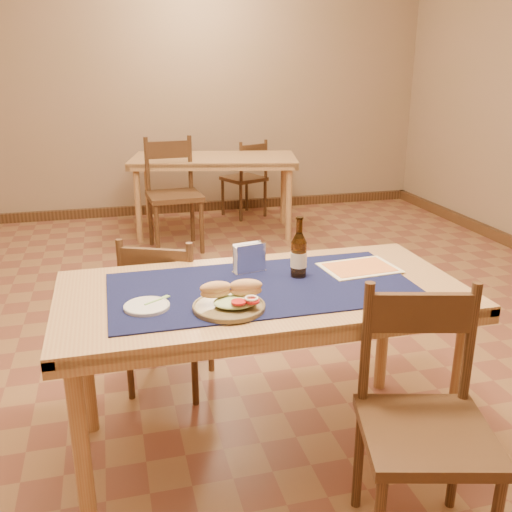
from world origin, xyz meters
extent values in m
cube|color=brown|center=(0.00, 0.00, -0.01)|extent=(6.00, 7.00, 0.02)
cube|color=#91745E|center=(0.00, 3.51, 1.40)|extent=(6.00, 0.02, 2.80)
cylinder|color=#AB8450|center=(-0.72, -1.12, 0.35)|extent=(0.06, 0.06, 0.71)
cylinder|color=#AB8450|center=(0.72, -1.12, 0.35)|extent=(0.06, 0.06, 0.71)
cylinder|color=#AB8450|center=(-0.72, -0.48, 0.35)|extent=(0.06, 0.06, 0.71)
cylinder|color=#AB8450|center=(0.72, -0.48, 0.35)|extent=(0.06, 0.06, 0.71)
cube|color=#AB8450|center=(0.00, -0.80, 0.73)|extent=(1.60, 0.80, 0.04)
cube|color=#10143B|center=(0.00, -0.80, 0.75)|extent=(1.20, 0.60, 0.01)
cube|color=#4C301B|center=(0.00, 3.47, 0.05)|extent=(6.00, 0.06, 0.10)
cylinder|color=#AB8450|center=(-0.31, 2.44, 0.35)|extent=(0.06, 0.06, 0.71)
cylinder|color=#AB8450|center=(1.05, 2.13, 0.35)|extent=(0.06, 0.06, 0.71)
cylinder|color=#AB8450|center=(-0.18, 3.04, 0.35)|extent=(0.06, 0.06, 0.71)
cylinder|color=#AB8450|center=(1.19, 2.73, 0.35)|extent=(0.06, 0.06, 0.71)
cube|color=#AB8450|center=(0.44, 2.59, 0.73)|extent=(1.70, 1.10, 0.04)
cylinder|color=#4C301B|center=(-0.09, -0.10, 0.21)|extent=(0.03, 0.03, 0.41)
cylinder|color=#4C301B|center=(-0.40, 0.04, 0.21)|extent=(0.03, 0.03, 0.41)
cylinder|color=#4C301B|center=(-0.23, -0.40, 0.21)|extent=(0.03, 0.03, 0.41)
cylinder|color=#4C301B|center=(-0.53, -0.27, 0.21)|extent=(0.03, 0.03, 0.41)
cube|color=#4C301B|center=(-0.31, -0.18, 0.41)|extent=(0.51, 0.51, 0.04)
cube|color=#4C301B|center=(-0.38, -0.34, 0.74)|extent=(0.31, 0.16, 0.13)
cylinder|color=#4C301B|center=(-0.23, -0.41, 0.63)|extent=(0.03, 0.03, 0.42)
cylinder|color=#4C301B|center=(-0.54, -0.27, 0.63)|extent=(0.03, 0.03, 0.42)
cylinder|color=#4C301B|center=(0.25, -1.23, 0.22)|extent=(0.04, 0.04, 0.45)
cylinder|color=#4C301B|center=(0.60, -1.32, 0.22)|extent=(0.04, 0.04, 0.45)
cube|color=#4C301B|center=(0.38, -1.45, 0.45)|extent=(0.51, 0.51, 0.04)
cube|color=#4C301B|center=(0.43, -1.27, 0.80)|extent=(0.35, 0.12, 0.14)
cylinder|color=#4C301B|center=(0.26, -1.22, 0.68)|extent=(0.04, 0.04, 0.46)
cylinder|color=#4C301B|center=(0.60, -1.31, 0.68)|extent=(0.04, 0.04, 0.46)
cylinder|color=#4C301B|center=(-0.19, 1.92, 0.24)|extent=(0.04, 0.04, 0.49)
cylinder|color=#4C301B|center=(0.20, 1.94, 0.24)|extent=(0.04, 0.04, 0.49)
cylinder|color=#4C301B|center=(-0.22, 2.31, 0.24)|extent=(0.04, 0.04, 0.49)
cylinder|color=#4C301B|center=(0.17, 2.33, 0.24)|extent=(0.04, 0.04, 0.49)
cube|color=#4C301B|center=(-0.01, 2.12, 0.49)|extent=(0.48, 0.48, 0.04)
cube|color=#4C301B|center=(-0.02, 2.33, 0.87)|extent=(0.39, 0.06, 0.15)
cylinder|color=#4C301B|center=(-0.22, 2.32, 0.74)|extent=(0.04, 0.04, 0.50)
cylinder|color=#4C301B|center=(0.17, 2.34, 0.74)|extent=(0.04, 0.04, 0.50)
cylinder|color=#4C301B|center=(0.95, 3.35, 0.21)|extent=(0.03, 0.03, 0.41)
cylinder|color=#4C301B|center=(0.64, 3.22, 0.21)|extent=(0.03, 0.03, 0.41)
cylinder|color=#4C301B|center=(1.08, 3.05, 0.21)|extent=(0.03, 0.03, 0.41)
cylinder|color=#4C301B|center=(0.78, 2.92, 0.21)|extent=(0.03, 0.03, 0.41)
cube|color=#4C301B|center=(0.86, 3.13, 0.41)|extent=(0.51, 0.51, 0.04)
cube|color=#4C301B|center=(0.93, 2.97, 0.74)|extent=(0.31, 0.16, 0.13)
cylinder|color=#4C301B|center=(1.08, 3.04, 0.63)|extent=(0.03, 0.03, 0.42)
cylinder|color=#4C301B|center=(0.78, 2.91, 0.63)|extent=(0.03, 0.03, 0.42)
cylinder|color=brown|center=(-0.17, -0.98, 0.76)|extent=(0.26, 0.26, 0.02)
torus|color=brown|center=(-0.17, -0.98, 0.77)|extent=(0.26, 0.26, 0.01)
ellipsoid|color=beige|center=(-0.15, -0.99, 0.79)|extent=(0.16, 0.13, 0.03)
ellipsoid|color=tan|center=(-0.22, -0.96, 0.82)|extent=(0.11, 0.05, 0.06)
ellipsoid|color=tan|center=(-0.11, -0.97, 0.82)|extent=(0.12, 0.07, 0.07)
cylinder|color=red|center=(-0.15, -1.04, 0.80)|extent=(0.05, 0.05, 0.01)
cylinder|color=red|center=(-0.10, -1.04, 0.80)|extent=(0.05, 0.05, 0.01)
torus|color=white|center=(-0.11, -1.04, 0.81)|extent=(0.05, 0.05, 0.01)
cylinder|color=silver|center=(-0.46, -0.90, 0.76)|extent=(0.17, 0.17, 0.01)
torus|color=silver|center=(-0.46, -0.90, 0.77)|extent=(0.17, 0.17, 0.01)
cube|color=#82B865|center=(-0.43, -0.87, 0.77)|extent=(0.08, 0.06, 0.00)
cube|color=#82B865|center=(-0.38, -0.84, 0.77)|extent=(0.03, 0.03, 0.00)
cylinder|color=#4E2F0D|center=(0.17, -0.73, 0.83)|extent=(0.06, 0.06, 0.15)
cone|color=#4E2F0D|center=(0.17, -0.73, 0.92)|extent=(0.06, 0.06, 0.04)
cylinder|color=#4E2F0D|center=(0.17, -0.73, 0.97)|extent=(0.03, 0.03, 0.06)
cylinder|color=#4E2F0D|center=(0.17, -0.73, 1.01)|extent=(0.03, 0.03, 0.01)
cylinder|color=#F3EAC2|center=(0.17, -0.73, 0.83)|extent=(0.07, 0.07, 0.06)
cube|color=silver|center=(-0.01, -0.62, 0.76)|extent=(0.15, 0.08, 0.00)
cube|color=silver|center=(-0.01, -0.65, 0.82)|extent=(0.13, 0.03, 0.12)
cube|color=silver|center=(-0.01, -0.60, 0.82)|extent=(0.13, 0.03, 0.12)
cube|color=white|center=(-0.01, -0.62, 0.82)|extent=(0.13, 0.06, 0.11)
cube|color=#42A6D4|center=(-0.01, -0.64, 0.83)|extent=(0.09, 0.02, 0.04)
cube|color=#FFF2C0|center=(0.46, -0.70, 0.76)|extent=(0.33, 0.26, 0.00)
cube|color=orange|center=(0.46, -0.70, 0.76)|extent=(0.29, 0.21, 0.00)
camera|label=1|loc=(-0.56, -2.83, 1.59)|focal=40.00mm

